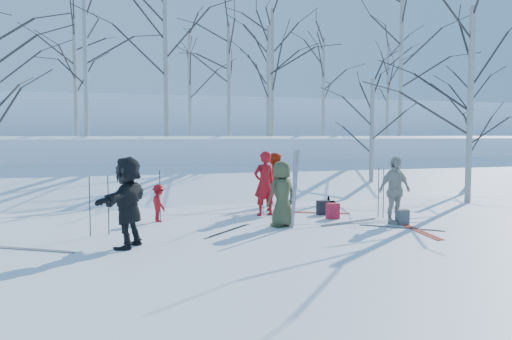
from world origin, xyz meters
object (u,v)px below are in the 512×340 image
object	(u,v)px
backpack_red	(333,211)
backpack_grey	(402,217)
skier_olive_center	(282,194)
dog	(332,204)
skier_grey_west	(128,202)
backpack_dark	(323,208)
skier_red_seated	(159,203)
skier_red_north	(264,184)
skier_cream_east	(395,190)
skier_redor_behind	(274,182)

from	to	relation	value
backpack_red	backpack_grey	world-z (taller)	backpack_red
skier_olive_center	dog	xyz separation A→B (m)	(2.24, 1.82, -0.59)
skier_grey_west	skier_olive_center	bearing A→B (deg)	139.12
backpack_grey	backpack_dark	xyz separation A→B (m)	(-1.24, 2.04, 0.01)
skier_olive_center	skier_red_seated	xyz separation A→B (m)	(-2.82, 1.59, -0.32)
skier_red_north	backpack_red	distance (m)	2.03
skier_red_seated	skier_grey_west	world-z (taller)	skier_grey_west
backpack_grey	backpack_dark	size ratio (longest dim) A/B	0.95
skier_cream_east	backpack_grey	size ratio (longest dim) A/B	4.53
skier_red_seated	skier_grey_west	bearing A→B (deg)	146.88
skier_olive_center	backpack_dark	world-z (taller)	skier_olive_center
skier_red_seated	backpack_red	bearing A→B (deg)	-116.83
backpack_dark	backpack_red	bearing A→B (deg)	-94.22
skier_grey_west	backpack_dark	bearing A→B (deg)	146.55
skier_grey_west	backpack_dark	world-z (taller)	skier_grey_west
skier_grey_west	backpack_red	distance (m)	5.80
skier_red_north	skier_redor_behind	bearing A→B (deg)	-136.73
backpack_red	skier_red_north	bearing A→B (deg)	146.37
skier_red_north	dog	size ratio (longest dim) A/B	3.42
skier_redor_behind	skier_grey_west	distance (m)	5.85
skier_red_seated	skier_red_north	bearing A→B (deg)	-102.51
skier_olive_center	backpack_dark	size ratio (longest dim) A/B	4.05
backpack_red	skier_olive_center	bearing A→B (deg)	-158.08
skier_cream_east	backpack_dark	distance (m)	2.29
backpack_dark	dog	bearing A→B (deg)	40.18
skier_red_north	backpack_dark	xyz separation A→B (m)	(1.65, -0.33, -0.70)
skier_red_north	backpack_grey	world-z (taller)	skier_red_north
dog	backpack_dark	bearing A→B (deg)	22.94
skier_redor_behind	dog	xyz separation A→B (m)	(1.54, -0.77, -0.64)
skier_red_north	dog	world-z (taller)	skier_red_north
skier_olive_center	skier_grey_west	distance (m)	3.92
skier_red_north	backpack_red	xyz separation A→B (m)	(1.59, -1.06, -0.69)
backpack_red	skier_redor_behind	bearing A→B (deg)	117.78
backpack_grey	skier_olive_center	bearing A→B (deg)	168.28
skier_red_north	skier_grey_west	world-z (taller)	skier_grey_west
backpack_red	skier_cream_east	bearing A→B (deg)	-45.53
skier_red_north	backpack_red	world-z (taller)	skier_red_north
skier_red_north	dog	distance (m)	2.23
backpack_grey	backpack_dark	distance (m)	2.38
backpack_red	backpack_dark	world-z (taller)	backpack_red
dog	skier_olive_center	bearing A→B (deg)	21.83
dog	backpack_red	xyz separation A→B (m)	(-0.54, -1.13, -0.01)
skier_red_seated	backpack_grey	distance (m)	6.23
skier_redor_behind	skier_cream_east	size ratio (longest dim) A/B	1.00
skier_redor_behind	backpack_red	distance (m)	2.25
skier_red_seated	backpack_grey	size ratio (longest dim) A/B	2.57
dog	skier_red_north	bearing A→B (deg)	-15.20
skier_cream_east	backpack_grey	xyz separation A→B (m)	(0.14, -0.14, -0.67)
skier_olive_center	skier_red_seated	size ratio (longest dim) A/B	1.65
skier_red_north	dog	bearing A→B (deg)	169.91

